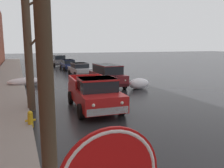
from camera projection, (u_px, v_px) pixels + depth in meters
left_sidewalk_slab at (5, 87)px, 17.99m from camera, size 2.97×80.00×0.15m
snow_bank_near_corner_left at (26, 82)px, 19.19m from camera, size 2.96×1.26×0.68m
snow_bank_along_left_kerb at (138, 84)px, 17.69m from camera, size 1.67×0.92×0.84m
bare_tree_at_the_corner at (46, 10)px, 4.44m from camera, size 1.75×2.20×7.32m
bare_tree_second_along_sidewalk at (28, 42)px, 11.38m from camera, size 1.72×2.82×6.84m
pickup_truck_red_approaching_near_lane at (94, 93)px, 11.98m from camera, size 2.47×5.09×1.76m
suv_maroon_parked_kerbside_close at (107, 75)px, 18.55m from camera, size 2.05×4.65×1.82m
sedan_silver_parked_kerbside_mid at (80, 69)px, 25.31m from camera, size 2.10×4.15×1.42m
sedan_darkblue_parked_far_down_block at (68, 64)px, 31.29m from camera, size 1.94×3.90×1.42m
suv_grey_queued_behind_truck at (59, 60)px, 36.66m from camera, size 2.15×4.59×1.82m
fire_hydrant at (30, 119)px, 9.38m from camera, size 0.42×0.22×0.71m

